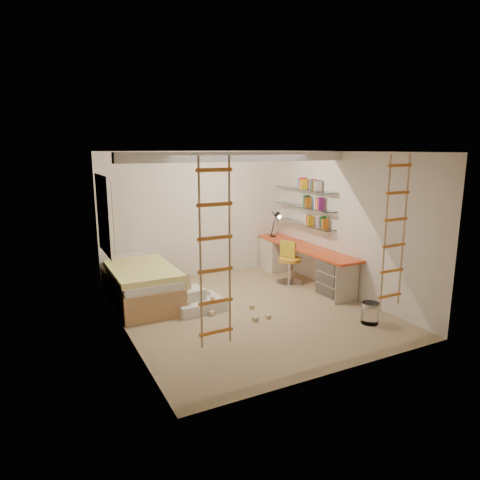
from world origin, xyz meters
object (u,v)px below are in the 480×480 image
bed (141,284)px  swivel_chair (289,269)px  desk (304,263)px  play_platform (195,301)px

bed → swivel_chair: swivel_chair is taller
swivel_chair → desk: bearing=-6.5°
desk → play_platform: 2.53m
play_platform → desk: bearing=9.3°
bed → swivel_chair: bearing=-6.5°
desk → bed: 3.22m
desk → swivel_chair: size_ratio=3.23×
play_platform → bed: bearing=133.1°
desk → bed: bearing=173.5°
swivel_chair → play_platform: 2.21m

